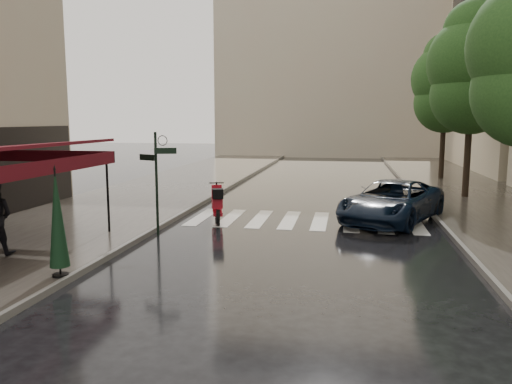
% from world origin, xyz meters
% --- Properties ---
extents(ground, '(120.00, 120.00, 0.00)m').
position_xyz_m(ground, '(0.00, 0.00, 0.00)').
color(ground, black).
rests_on(ground, ground).
extents(sidewalk_near, '(6.00, 60.00, 0.12)m').
position_xyz_m(sidewalk_near, '(-4.50, 12.00, 0.06)').
color(sidewalk_near, '#38332D').
rests_on(sidewalk_near, ground).
extents(sidewalk_far, '(5.50, 60.00, 0.12)m').
position_xyz_m(sidewalk_far, '(10.25, 12.00, 0.06)').
color(sidewalk_far, '#38332D').
rests_on(sidewalk_far, ground).
extents(curb_near, '(0.12, 60.00, 0.16)m').
position_xyz_m(curb_near, '(-1.45, 12.00, 0.07)').
color(curb_near, '#595651').
rests_on(curb_near, ground).
extents(curb_far, '(0.12, 60.00, 0.16)m').
position_xyz_m(curb_far, '(7.45, 12.00, 0.07)').
color(curb_far, '#595651').
rests_on(curb_far, ground).
extents(crosswalk, '(7.85, 3.20, 0.01)m').
position_xyz_m(crosswalk, '(2.98, 6.00, 0.01)').
color(crosswalk, silver).
rests_on(crosswalk, ground).
extents(signpost, '(1.17, 0.29, 3.10)m').
position_xyz_m(signpost, '(-1.19, 3.00, 1.83)').
color(signpost, black).
rests_on(signpost, ground).
extents(backdrop_building, '(22.00, 6.00, 20.00)m').
position_xyz_m(backdrop_building, '(3.00, 38.00, 10.00)').
color(backdrop_building, '#BEAB91').
rests_on(backdrop_building, ground).
extents(tree_mid, '(3.80, 3.80, 8.34)m').
position_xyz_m(tree_mid, '(9.50, 12.00, 5.59)').
color(tree_mid, black).
rests_on(tree_mid, sidewalk_far).
extents(tree_far, '(3.80, 3.80, 8.16)m').
position_xyz_m(tree_far, '(9.70, 19.00, 5.46)').
color(tree_far, black).
rests_on(tree_far, sidewalk_far).
extents(scooter, '(0.84, 1.89, 1.27)m').
position_xyz_m(scooter, '(0.06, 5.26, 0.59)').
color(scooter, black).
rests_on(scooter, ground).
extents(parked_car, '(4.25, 5.59, 1.41)m').
position_xyz_m(parked_car, '(5.89, 6.32, 0.70)').
color(parked_car, black).
rests_on(parked_car, ground).
extents(parasol_front, '(0.42, 0.42, 2.35)m').
position_xyz_m(parasol_front, '(-1.65, -1.50, 1.39)').
color(parasol_front, black).
rests_on(parasol_front, sidewalk_near).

